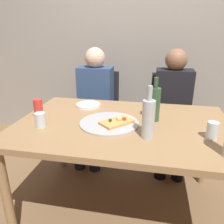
{
  "coord_description": "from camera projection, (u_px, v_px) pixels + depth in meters",
  "views": [
    {
      "loc": [
        0.19,
        -1.4,
        1.33
      ],
      "look_at": [
        -0.09,
        0.06,
        0.77
      ],
      "focal_mm": 35.26,
      "sensor_mm": 36.0,
      "label": 1
    }
  ],
  "objects": [
    {
      "name": "ground_plane",
      "position": [
        122.0,
        204.0,
        1.79
      ],
      "size": [
        8.0,
        8.0,
        0.0
      ],
      "primitive_type": "plane",
      "color": "brown"
    },
    {
      "name": "back_wall",
      "position": [
        141.0,
        33.0,
        2.55
      ],
      "size": [
        6.0,
        0.1,
        2.6
      ],
      "primitive_type": "cube",
      "color": "gray",
      "rests_on": "ground_plane"
    },
    {
      "name": "dining_table",
      "position": [
        123.0,
        132.0,
        1.56
      ],
      "size": [
        1.48,
        0.97,
        0.72
      ],
      "color": "#99754C",
      "rests_on": "ground_plane"
    },
    {
      "name": "pizza_tray",
      "position": [
        109.0,
        123.0,
        1.51
      ],
      "size": [
        0.41,
        0.41,
        0.01
      ],
      "primitive_type": "cylinder",
      "color": "#ADADB2",
      "rests_on": "dining_table"
    },
    {
      "name": "pizza_slice_last",
      "position": [
        117.0,
        122.0,
        1.49
      ],
      "size": [
        0.24,
        0.25,
        0.05
      ],
      "color": "tan",
      "rests_on": "pizza_tray"
    },
    {
      "name": "wine_bottle",
      "position": [
        155.0,
        104.0,
        1.53
      ],
      "size": [
        0.08,
        0.08,
        0.31
      ],
      "color": "#2D5133",
      "rests_on": "dining_table"
    },
    {
      "name": "water_bottle",
      "position": [
        148.0,
        118.0,
        1.28
      ],
      "size": [
        0.08,
        0.08,
        0.32
      ],
      "color": "#B2BCC1",
      "rests_on": "dining_table"
    },
    {
      "name": "tumbler_near",
      "position": [
        212.0,
        131.0,
        1.29
      ],
      "size": [
        0.07,
        0.07,
        0.11
      ],
      "primitive_type": "cylinder",
      "color": "silver",
      "rests_on": "dining_table"
    },
    {
      "name": "tumbler_far",
      "position": [
        41.0,
        120.0,
        1.45
      ],
      "size": [
        0.07,
        0.07,
        0.1
      ],
      "primitive_type": "cylinder",
      "color": "silver",
      "rests_on": "dining_table"
    },
    {
      "name": "soda_can",
      "position": [
        38.0,
        107.0,
        1.66
      ],
      "size": [
        0.07,
        0.07,
        0.12
      ],
      "primitive_type": "cylinder",
      "color": "red",
      "rests_on": "dining_table"
    },
    {
      "name": "plate_stack",
      "position": [
        88.0,
        105.0,
        1.86
      ],
      "size": [
        0.21,
        0.21,
        0.02
      ],
      "primitive_type": "cylinder",
      "color": "white",
      "rests_on": "dining_table"
    },
    {
      "name": "chair_left",
      "position": [
        98.0,
        107.0,
        2.5
      ],
      "size": [
        0.44,
        0.44,
        0.9
      ],
      "rotation": [
        0.0,
        0.0,
        3.14
      ],
      "color": "black",
      "rests_on": "ground_plane"
    },
    {
      "name": "chair_right",
      "position": [
        171.0,
        111.0,
        2.35
      ],
      "size": [
        0.44,
        0.44,
        0.9
      ],
      "rotation": [
        0.0,
        0.0,
        3.14
      ],
      "color": "black",
      "rests_on": "ground_plane"
    },
    {
      "name": "guest_in_sweater",
      "position": [
        94.0,
        100.0,
        2.32
      ],
      "size": [
        0.36,
        0.56,
        1.17
      ],
      "rotation": [
        0.0,
        0.0,
        3.14
      ],
      "color": "navy",
      "rests_on": "ground_plane"
    },
    {
      "name": "guest_in_beanie",
      "position": [
        173.0,
        104.0,
        2.17
      ],
      "size": [
        0.36,
        0.56,
        1.17
      ],
      "rotation": [
        0.0,
        0.0,
        3.14
      ],
      "color": "black",
      "rests_on": "ground_plane"
    }
  ]
}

